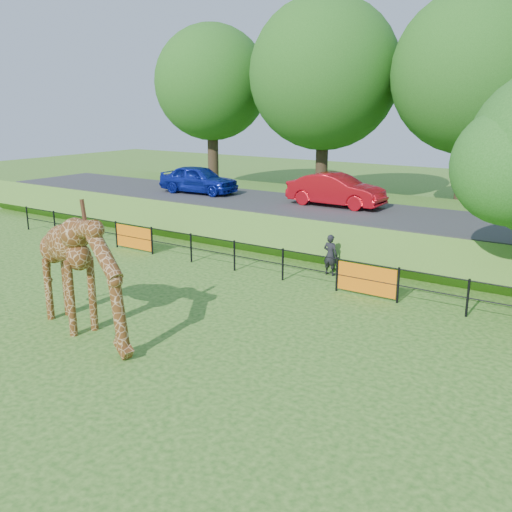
% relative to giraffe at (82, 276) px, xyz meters
% --- Properties ---
extents(ground, '(90.00, 90.00, 0.00)m').
position_rel_giraffe_xyz_m(ground, '(1.75, -1.24, -1.57)').
color(ground, '#225816').
rests_on(ground, ground).
extents(giraffe, '(4.47, 1.86, 3.15)m').
position_rel_giraffe_xyz_m(giraffe, '(0.00, 0.00, 0.00)').
color(giraffe, '#5B3112').
rests_on(giraffe, ground).
extents(perimeter_fence, '(28.07, 0.10, 1.10)m').
position_rel_giraffe_xyz_m(perimeter_fence, '(1.75, 6.76, -1.02)').
color(perimeter_fence, black).
rests_on(perimeter_fence, ground).
extents(embankment, '(40.00, 9.00, 1.30)m').
position_rel_giraffe_xyz_m(embankment, '(1.75, 14.26, -0.92)').
color(embankment, '#225816').
rests_on(embankment, ground).
extents(road, '(40.00, 5.00, 0.12)m').
position_rel_giraffe_xyz_m(road, '(1.75, 12.76, -0.21)').
color(road, '#303133').
rests_on(road, embankment).
extents(car_blue, '(4.13, 1.93, 1.37)m').
position_rel_giraffe_xyz_m(car_blue, '(-6.87, 12.82, 0.53)').
color(car_blue, '#1629B4').
rests_on(car_blue, road).
extents(car_red, '(4.24, 1.48, 1.40)m').
position_rel_giraffe_xyz_m(car_red, '(0.38, 13.35, 0.54)').
color(car_red, red).
rests_on(car_red, road).
extents(visitor, '(0.54, 0.37, 1.44)m').
position_rel_giraffe_xyz_m(visitor, '(2.79, 8.19, -0.86)').
color(visitor, black).
rests_on(visitor, ground).
extents(bg_tree_line, '(37.30, 8.80, 11.82)m').
position_rel_giraffe_xyz_m(bg_tree_line, '(3.64, 20.76, 5.62)').
color(bg_tree_line, '#2F2115').
rests_on(bg_tree_line, ground).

